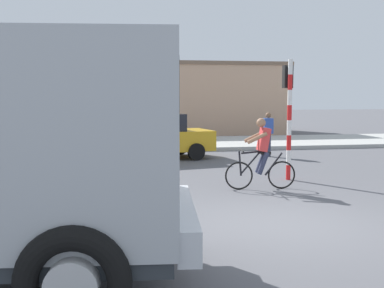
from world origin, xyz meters
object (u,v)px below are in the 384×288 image
traffic_light_pole (289,102)px  car_red_near (154,136)px  pedestrian_near_kerb (268,134)px  cyclist (261,154)px

traffic_light_pole → car_red_near: size_ratio=0.75×
traffic_light_pole → car_red_near: (-3.15, 4.66, -1.25)m
traffic_light_pole → pedestrian_near_kerb: (1.07, 4.64, -1.22)m
cyclist → traffic_light_pole: size_ratio=0.54×
traffic_light_pole → car_red_near: traffic_light_pole is taller
cyclist → traffic_light_pole: 2.04m
traffic_light_pole → car_red_near: bearing=124.1°
cyclist → pedestrian_near_kerb: cyclist is taller
cyclist → car_red_near: (-2.01, 5.85, -0.05)m
cyclist → car_red_near: cyclist is taller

